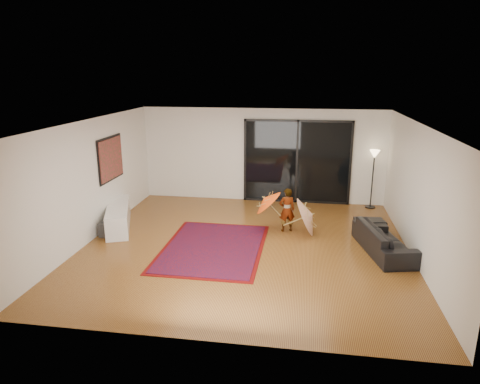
% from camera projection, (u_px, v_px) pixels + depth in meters
% --- Properties ---
extents(floor, '(7.00, 7.00, 0.00)m').
position_uv_depth(floor, '(245.00, 246.00, 9.42)').
color(floor, olive).
rests_on(floor, ground).
extents(ceiling, '(7.00, 7.00, 0.00)m').
position_uv_depth(ceiling, '(246.00, 123.00, 8.68)').
color(ceiling, white).
rests_on(ceiling, wall_back).
extents(wall_back, '(7.00, 0.00, 7.00)m').
position_uv_depth(wall_back, '(262.00, 155.00, 12.38)').
color(wall_back, silver).
rests_on(wall_back, floor).
extents(wall_front, '(7.00, 0.00, 7.00)m').
position_uv_depth(wall_front, '(209.00, 254.00, 5.72)').
color(wall_front, silver).
rests_on(wall_front, floor).
extents(wall_left, '(0.00, 7.00, 7.00)m').
position_uv_depth(wall_left, '(91.00, 181.00, 9.56)').
color(wall_left, silver).
rests_on(wall_left, floor).
extents(wall_right, '(0.00, 7.00, 7.00)m').
position_uv_depth(wall_right, '(419.00, 194.00, 8.54)').
color(wall_right, silver).
rests_on(wall_right, floor).
extents(sliding_door, '(3.06, 0.07, 2.40)m').
position_uv_depth(sliding_door, '(297.00, 162.00, 12.24)').
color(sliding_door, black).
rests_on(sliding_door, wall_back).
extents(painting, '(0.04, 1.28, 1.08)m').
position_uv_depth(painting, '(111.00, 159.00, 10.43)').
color(painting, black).
rests_on(painting, wall_left).
extents(media_console, '(1.19, 2.04, 0.55)m').
position_uv_depth(media_console, '(118.00, 216.00, 10.49)').
color(media_console, white).
rests_on(media_console, floor).
extents(speaker, '(0.34, 0.34, 0.33)m').
position_uv_depth(speaker, '(107.00, 230.00, 9.91)').
color(speaker, '#424244').
rests_on(speaker, floor).
extents(persian_rug, '(2.17, 3.02, 0.02)m').
position_uv_depth(persian_rug, '(213.00, 247.00, 9.31)').
color(persian_rug, '#570807').
rests_on(persian_rug, floor).
extents(sofa, '(1.16, 2.05, 0.56)m').
position_uv_depth(sofa, '(384.00, 240.00, 9.03)').
color(sofa, black).
rests_on(sofa, floor).
extents(ottoman, '(0.71, 0.71, 0.38)m').
position_uv_depth(ottoman, '(370.00, 229.00, 9.89)').
color(ottoman, black).
rests_on(ottoman, floor).
extents(floor_lamp, '(0.28, 0.28, 1.64)m').
position_uv_depth(floor_lamp, '(374.00, 163.00, 11.70)').
color(floor_lamp, black).
rests_on(floor_lamp, floor).
extents(child, '(0.45, 0.36, 1.06)m').
position_uv_depth(child, '(287.00, 210.00, 10.16)').
color(child, '#999999').
rests_on(child, floor).
extents(parasol_orange, '(0.66, 0.75, 0.84)m').
position_uv_depth(parasol_orange, '(264.00, 201.00, 10.13)').
color(parasol_orange, '#E2450B').
rests_on(parasol_orange, child).
extents(parasol_white, '(0.57, 0.94, 0.96)m').
position_uv_depth(parasol_white, '(312.00, 214.00, 9.93)').
color(parasol_white, white).
rests_on(parasol_white, floor).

